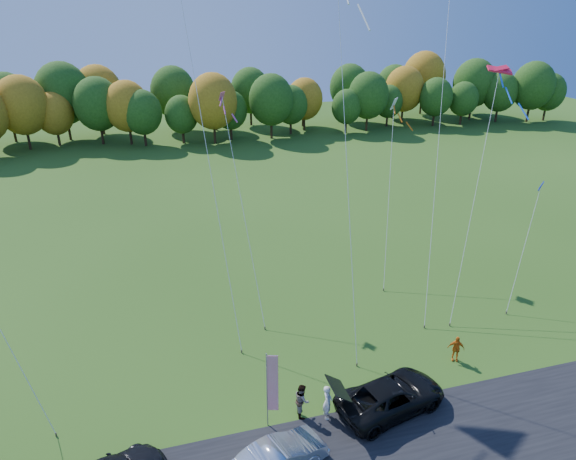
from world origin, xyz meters
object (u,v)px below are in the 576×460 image
object	(u,v)px
person_east	(456,348)
feather_flag	(271,383)
silver_sedan	(278,458)
black_suv	(391,396)

from	to	relation	value
person_east	feather_flag	size ratio (longest dim) A/B	0.37
silver_sedan	person_east	size ratio (longest dim) A/B	2.85
person_east	feather_flag	world-z (taller)	feather_flag
silver_sedan	person_east	distance (m)	12.46
black_suv	silver_sedan	world-z (taller)	black_suv
black_suv	person_east	bearing A→B (deg)	-77.66
person_east	silver_sedan	bearing A→B (deg)	-131.55
person_east	feather_flag	xyz separation A→B (m)	(-11.22, -1.94, 1.80)
black_suv	person_east	xyz separation A→B (m)	(5.24, 2.48, -0.00)
feather_flag	person_east	bearing A→B (deg)	9.80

